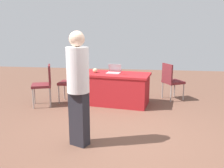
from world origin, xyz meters
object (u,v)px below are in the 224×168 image
person_presenter (78,83)px  chair_near_front (71,80)px  table_foreground (111,88)px  scissors_red (124,74)px  laptop_silver (114,71)px  yarn_ball (95,70)px  chair_tucked_left (44,82)px  chair_by_pillar (171,79)px

person_presenter → chair_near_front: bearing=132.7°
chair_near_front → person_presenter: 2.46m
table_foreground → person_presenter: person_presenter is taller
person_presenter → scissors_red: person_presenter is taller
laptop_silver → scissors_red: bearing=154.1°
person_presenter → scissors_red: bearing=100.0°
person_presenter → yarn_ball: 2.33m
chair_tucked_left → person_presenter: bearing=-164.8°
chair_near_front → laptop_silver: 1.08m
scissors_red → chair_by_pillar: bearing=48.5°
chair_by_pillar → person_presenter: size_ratio=0.53×
person_presenter → chair_by_pillar: bearing=82.8°
laptop_silver → yarn_ball: laptop_silver is taller
chair_tucked_left → laptop_silver: (-1.60, -0.44, 0.23)m
table_foreground → person_presenter: size_ratio=1.08×
chair_tucked_left → person_presenter: (-1.35, 1.91, 0.44)m
chair_near_front → scissors_red: 1.34m
yarn_ball → chair_near_front: bearing=3.1°
table_foreground → yarn_ball: (0.40, -0.02, 0.43)m
scissors_red → chair_near_front: bearing=-166.1°
chair_near_front → scissors_red: chair_near_front is taller
chair_by_pillar → yarn_ball: size_ratio=8.32×
chair_by_pillar → laptop_silver: size_ratio=2.64×
chair_tucked_left → laptop_silver: 1.67m
chair_near_front → yarn_ball: 0.65m
person_presenter → table_foreground: bearing=108.3°
yarn_ball → person_presenter: bearing=95.2°
chair_tucked_left → yarn_ball: 1.24m
chair_by_pillar → yarn_ball: chair_by_pillar is taller
yarn_ball → laptop_silver: bearing=-175.2°
chair_near_front → chair_by_pillar: size_ratio=1.03×
laptop_silver → scissors_red: 0.32m
laptop_silver → table_foreground: bearing=57.2°
table_foreground → person_presenter: bearing=85.2°
chair_tucked_left → laptop_silver: size_ratio=2.74×
table_foreground → chair_by_pillar: 1.57m
table_foreground → yarn_ball: size_ratio=17.02×
chair_tucked_left → scissors_red: bearing=-102.2°
yarn_ball → scissors_red: (-0.72, 0.14, -0.05)m
laptop_silver → chair_by_pillar: bearing=-152.8°
laptop_silver → scissors_red: laptop_silver is taller
chair_near_front → chair_by_pillar: bearing=-75.3°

